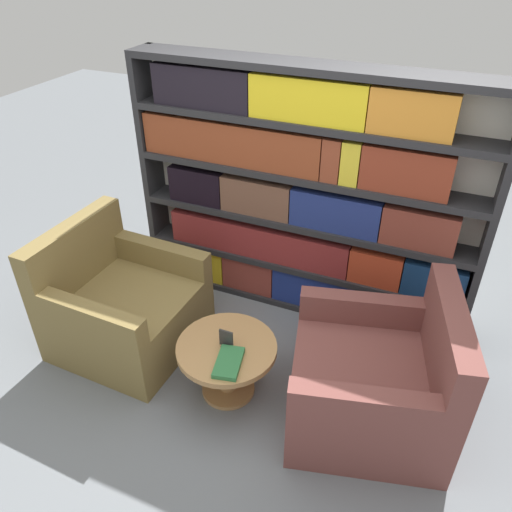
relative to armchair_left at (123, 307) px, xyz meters
name	(u,v)px	position (x,y,z in m)	size (l,w,h in m)	color
ground_plane	(236,405)	(1.05, -0.26, -0.31)	(14.00, 14.00, 0.00)	slate
bookshelf	(301,200)	(1.03, 0.97, 0.64)	(2.65, 0.30, 1.94)	silver
armchair_left	(123,307)	(0.00, 0.00, 0.00)	(0.96, 0.96, 0.93)	olive
armchair_right	(375,382)	(1.88, 0.01, 0.00)	(1.13, 1.13, 0.93)	brown
coffee_table	(227,359)	(0.94, -0.16, -0.01)	(0.66, 0.66, 0.42)	#AD7F4C
table_sign	(226,340)	(0.94, -0.16, 0.16)	(0.09, 0.06, 0.13)	black
stray_book	(229,363)	(1.02, -0.30, 0.12)	(0.20, 0.29, 0.03)	#2D703D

